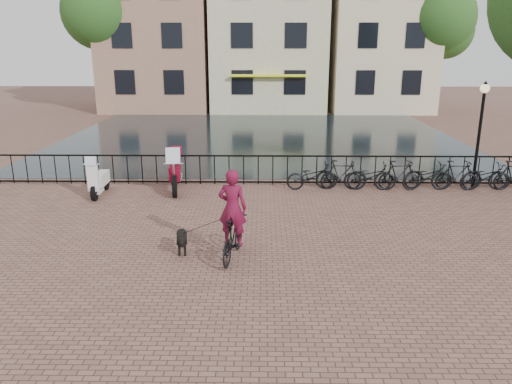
{
  "coord_description": "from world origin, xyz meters",
  "views": [
    {
      "loc": [
        0.18,
        -8.59,
        4.64
      ],
      "look_at": [
        0.0,
        3.0,
        1.2
      ],
      "focal_mm": 35.0,
      "sensor_mm": 36.0,
      "label": 1
    }
  ],
  "objects_px": {
    "dog": "(182,241)",
    "motorcycle": "(175,165)",
    "scooter": "(99,173)",
    "cyclist": "(233,220)",
    "lamp_post": "(481,117)"
  },
  "relations": [
    {
      "from": "scooter",
      "to": "motorcycle",
      "type": "bearing_deg",
      "value": 14.85
    },
    {
      "from": "dog",
      "to": "scooter",
      "type": "height_order",
      "value": "scooter"
    },
    {
      "from": "cyclist",
      "to": "dog",
      "type": "bearing_deg",
      "value": -3.82
    },
    {
      "from": "motorcycle",
      "to": "dog",
      "type": "bearing_deg",
      "value": -85.98
    },
    {
      "from": "dog",
      "to": "motorcycle",
      "type": "bearing_deg",
      "value": 91.73
    },
    {
      "from": "lamp_post",
      "to": "motorcycle",
      "type": "distance_m",
      "value": 10.04
    },
    {
      "from": "cyclist",
      "to": "motorcycle",
      "type": "distance_m",
      "value": 5.97
    },
    {
      "from": "dog",
      "to": "scooter",
      "type": "xyz_separation_m",
      "value": [
        -3.34,
        4.58,
        0.43
      ]
    },
    {
      "from": "lamp_post",
      "to": "scooter",
      "type": "xyz_separation_m",
      "value": [
        -12.24,
        -0.95,
        -1.66
      ]
    },
    {
      "from": "cyclist",
      "to": "lamp_post",
      "type": "bearing_deg",
      "value": -132.13
    },
    {
      "from": "cyclist",
      "to": "scooter",
      "type": "xyz_separation_m",
      "value": [
        -4.54,
        4.89,
        -0.2
      ]
    },
    {
      "from": "lamp_post",
      "to": "motorcycle",
      "type": "xyz_separation_m",
      "value": [
        -9.92,
        -0.3,
        -1.55
      ]
    },
    {
      "from": "cyclist",
      "to": "dog",
      "type": "xyz_separation_m",
      "value": [
        -1.2,
        0.31,
        -0.63
      ]
    },
    {
      "from": "cyclist",
      "to": "dog",
      "type": "distance_m",
      "value": 1.39
    },
    {
      "from": "cyclist",
      "to": "scooter",
      "type": "bearing_deg",
      "value": -36.43
    }
  ]
}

